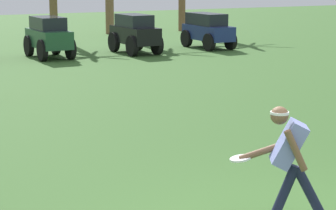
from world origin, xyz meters
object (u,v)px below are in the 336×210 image
parked_car_slot_e (49,36)px  parked_car_slot_f (135,33)px  parked_car_slot_g (208,29)px  frisbee_thrower (289,158)px  frisbee_in_flight (241,158)px

parked_car_slot_e → parked_car_slot_f: bearing=-3.1°
parked_car_slot_f → parked_car_slot_g: 3.17m
frisbee_thrower → frisbee_in_flight: bearing=129.9°
frisbee_in_flight → parked_car_slot_f: parked_car_slot_f is taller
frisbee_thrower → parked_car_slot_e: frisbee_thrower is taller
frisbee_thrower → parked_car_slot_f: 16.68m
parked_car_slot_f → frisbee_thrower: bearing=-108.1°
frisbee_thrower → parked_car_slot_f: bearing=71.9°
parked_car_slot_e → parked_car_slot_g: bearing=0.1°
frisbee_in_flight → parked_car_slot_e: (2.39, 15.57, 0.02)m
parked_car_slot_e → parked_car_slot_f: size_ratio=1.00×
parked_car_slot_f → frisbee_in_flight: bearing=-109.8°
frisbee_thrower → parked_car_slot_g: 18.07m
frisbee_thrower → frisbee_in_flight: size_ratio=4.04×
frisbee_thrower → parked_car_slot_g: size_ratio=0.58×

